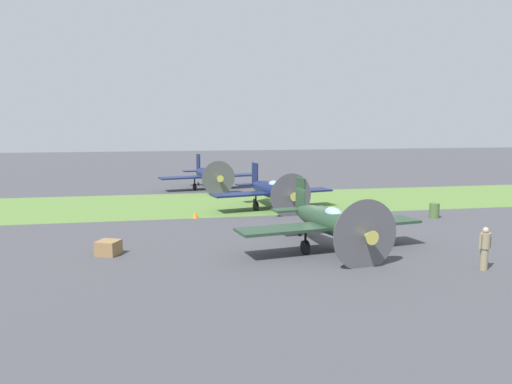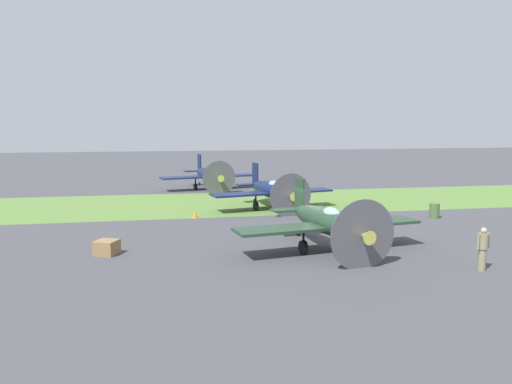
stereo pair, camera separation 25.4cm
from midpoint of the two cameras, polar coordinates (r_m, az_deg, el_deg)
The scene contains 9 objects.
ground_plane at distance 25.98m, azimuth 7.49°, elevation -5.09°, with size 160.00×160.00×0.00m, color #424247.
grass_verge at distance 37.15m, azimuth 1.82°, elevation -1.10°, with size 120.00×11.00×0.01m, color #567A38.
airplane_lead at distance 23.19m, azimuth 8.35°, elevation -3.34°, with size 8.92×7.10×3.16m.
airplane_wingman at distance 33.95m, azimuth 1.98°, elevation 0.21°, with size 8.56×6.84×3.03m.
airplane_trail at distance 44.06m, azimuth -5.21°, elevation 1.96°, with size 8.60×6.87×3.05m.
ground_crew_chief at distance 21.84m, azimuth 24.57°, elevation -5.78°, with size 0.62×0.38×1.73m.
fuel_drum at distance 32.68m, azimuth 19.74°, elevation -2.01°, with size 0.60×0.60×0.90m, color #476633.
supply_crate at distance 23.30m, azimuth -16.23°, elevation -6.05°, with size 0.90×0.90×0.64m, color olive.
runway_marker_cone at distance 31.02m, azimuth -6.68°, elevation -2.54°, with size 0.36×0.36×0.44m, color orange.
Camera 2 is at (7.85, 24.05, 5.81)m, focal length 35.36 mm.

